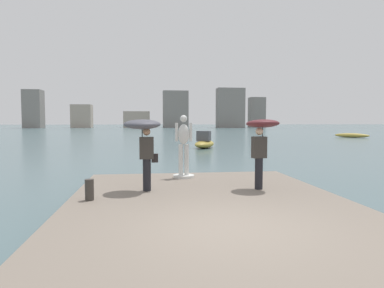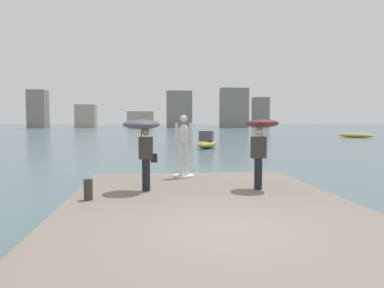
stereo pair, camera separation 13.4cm
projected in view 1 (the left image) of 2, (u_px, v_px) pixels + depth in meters
ground_plane at (159, 139)px, 45.88m from camera, size 400.00×400.00×0.00m
pier at (211, 212)px, 8.03m from camera, size 6.80×9.55×0.40m
statue_white_figure at (184, 149)px, 11.65m from camera, size 0.72×0.72×2.11m
onlooker_left at (144, 134)px, 9.38m from camera, size 1.04×1.05×1.98m
onlooker_right at (261, 135)px, 9.65m from camera, size 1.05×1.06×1.98m
mooring_bollard at (89, 190)px, 8.31m from camera, size 0.21×0.21×0.51m
boat_near at (352, 135)px, 48.53m from camera, size 3.69×4.25×0.61m
boat_mid at (204, 143)px, 29.61m from camera, size 2.73×3.73×1.48m
distant_skyline at (160, 111)px, 121.36m from camera, size 84.32×12.52×13.75m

